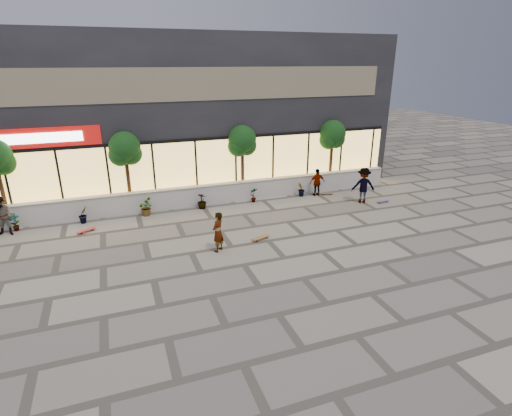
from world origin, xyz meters
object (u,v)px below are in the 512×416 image
object	(u,v)px
tree_east	(332,136)
skater_right_near	(317,182)
tree_midwest	(125,151)
skater_left	(3,216)
skateboard_right_far	(383,201)
skater_center	(218,232)
tree_mideast	(242,143)
skater_right_far	(363,185)
skateboard_left	(86,230)
skateboard_right_near	(327,194)
skateboard_center	(261,238)

from	to	relation	value
tree_east	skater_right_near	size ratio (longest dim) A/B	2.57
tree_midwest	skater_left	size ratio (longest dim) A/B	2.25
skateboard_right_far	skater_center	bearing A→B (deg)	-168.77
tree_mideast	skater_center	xyz separation A→B (m)	(-3.08, -6.24, -2.17)
tree_mideast	skater_right_far	xyz separation A→B (m)	(5.60, -3.26, -2.04)
skater_right_near	skateboard_right_far	xyz separation A→B (m)	(2.72, -2.28, -0.69)
skater_right_far	skateboard_right_far	xyz separation A→B (m)	(1.01, -0.42, -0.87)
skater_right_near	tree_midwest	bearing A→B (deg)	-5.99
skateboard_left	skateboard_right_near	xyz separation A→B (m)	(12.58, 0.95, -0.01)
tree_east	skater_center	size ratio (longest dim) A/B	2.40
skater_left	skater_right_near	distance (m)	15.17
skater_center	skateboard_left	bearing A→B (deg)	-81.36
tree_mideast	skateboard_right_near	world-z (taller)	tree_mideast
skater_center	skater_left	distance (m)	9.41
skateboard_left	skateboard_right_far	world-z (taller)	skateboard_left
skateboard_center	skateboard_right_far	distance (m)	8.04
skater_right_far	tree_mideast	bearing A→B (deg)	-10.19
tree_midwest	skateboard_center	size ratio (longest dim) A/B	4.38
skater_right_near	skateboard_left	distance (m)	12.03
skater_left	skateboard_left	bearing A→B (deg)	-1.78
skater_right_far	skateboard_center	world-z (taller)	skater_right_far
tree_mideast	skater_center	size ratio (longest dim) A/B	2.40
skateboard_center	tree_mideast	bearing A→B (deg)	60.90
skater_right_far	skateboard_left	size ratio (longest dim) A/B	2.24
tree_mideast	skateboard_center	size ratio (longest dim) A/B	4.38
tree_midwest	skater_right_far	size ratio (longest dim) A/B	2.07
skater_right_far	skateboard_right_near	bearing A→B (deg)	-37.98
tree_east	skateboard_center	world-z (taller)	tree_east
skateboard_left	tree_mideast	bearing A→B (deg)	-11.30
skateboard_right_far	skater_right_near	bearing A→B (deg)	136.44
skateboard_left	skateboard_right_far	bearing A→B (deg)	-32.97
tree_east	skateboard_right_far	xyz separation A→B (m)	(1.11, -3.68, -2.91)
skater_left	skater_right_far	bearing A→B (deg)	7.24
skater_left	skateboard_right_near	world-z (taller)	skater_left
tree_mideast	skateboard_center	bearing A→B (deg)	-101.03
skater_center	skater_right_near	size ratio (longest dim) A/B	1.07
skater_right_near	tree_east	bearing A→B (deg)	-136.90
skater_left	skateboard_right_far	xyz separation A→B (m)	(17.89, -2.06, -0.79)
skater_right_far	skater_right_near	bearing A→B (deg)	-27.42
skateboard_right_far	skateboard_center	bearing A→B (deg)	-168.09
tree_midwest	tree_east	bearing A→B (deg)	0.00
tree_midwest	tree_mideast	distance (m)	6.00
tree_midwest	skateboard_right_near	xyz separation A→B (m)	(10.50, -1.50, -2.92)
skateboard_right_near	skater_right_far	bearing A→B (deg)	-44.95
tree_east	skateboard_right_far	size ratio (longest dim) A/B	5.02
skater_right_far	skateboard_center	distance (m)	7.26
tree_midwest	skater_left	world-z (taller)	tree_midwest
skater_center	skateboard_left	size ratio (longest dim) A/B	1.94
skater_center	skater_left	size ratio (longest dim) A/B	0.94
skateboard_center	skateboard_left	xyz separation A→B (m)	(-6.94, 3.38, -0.00)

